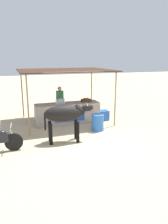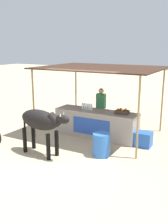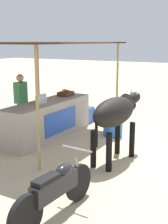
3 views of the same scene
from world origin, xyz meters
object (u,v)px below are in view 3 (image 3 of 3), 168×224
(vendor_behind_counter, at_px, (21,104))
(cooler_box, at_px, (84,115))
(fruit_crate, at_px, (66,93))
(cow, at_px, (116,114))
(motorcycle_parked, at_px, (56,189))
(stall_counter, at_px, (48,119))
(water_barrel, at_px, (113,123))

(vendor_behind_counter, xyz_separation_m, cooler_box, (1.92, -0.85, -0.61))
(fruit_crate, xyz_separation_m, cooler_box, (0.79, -0.15, -0.79))
(cow, bearing_deg, motorcycle_parked, -176.69)
(fruit_crate, distance_m, motorcycle_parked, 4.77)
(stall_counter, height_order, fruit_crate, fruit_crate)
(cooler_box, distance_m, cow, 3.34)
(fruit_crate, height_order, water_barrel, fruit_crate)
(vendor_behind_counter, relative_size, cooler_box, 2.75)
(motorcycle_parked, bearing_deg, cow, 3.31)
(vendor_behind_counter, distance_m, cooler_box, 2.19)
(fruit_crate, xyz_separation_m, vendor_behind_counter, (-1.13, 0.70, -0.18))
(fruit_crate, xyz_separation_m, motorcycle_parked, (-4.06, -2.43, -0.60))
(water_barrel, xyz_separation_m, motorcycle_parked, (-4.02, -0.91, 0.08))
(cooler_box, bearing_deg, stall_counter, 176.81)
(fruit_crate, distance_m, vendor_behind_counter, 1.34)
(fruit_crate, height_order, cow, cow)
(cow, relative_size, motorcycle_parked, 1.02)
(stall_counter, xyz_separation_m, cooler_box, (1.74, -0.10, -0.24))
(water_barrel, bearing_deg, cow, -154.43)
(fruit_crate, relative_size, water_barrel, 0.63)
(cooler_box, xyz_separation_m, water_barrel, (-0.83, -1.36, 0.11))
(cooler_box, distance_m, motorcycle_parked, 5.36)
(cooler_box, bearing_deg, fruit_crate, 169.08)
(fruit_crate, distance_m, cow, 2.82)
(stall_counter, xyz_separation_m, water_barrel, (0.91, -1.46, -0.13))
(water_barrel, bearing_deg, fruit_crate, 88.58)
(fruit_crate, bearing_deg, stall_counter, -176.64)
(vendor_behind_counter, xyz_separation_m, water_barrel, (1.09, -2.21, -0.50))
(cooler_box, distance_m, water_barrel, 1.60)
(stall_counter, relative_size, vendor_behind_counter, 1.82)
(motorcycle_parked, bearing_deg, fruit_crate, 30.88)
(cow, bearing_deg, water_barrel, 25.57)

